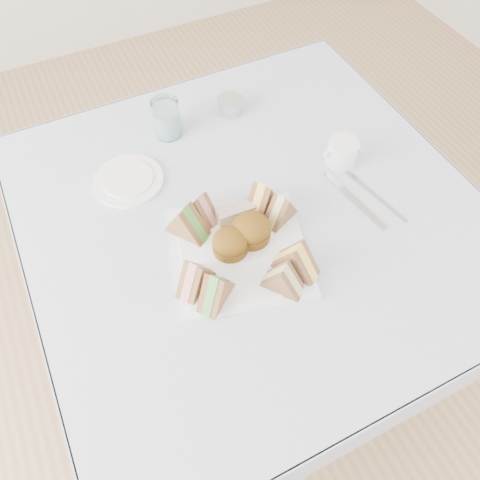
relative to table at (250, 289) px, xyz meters
name	(u,v)px	position (x,y,z in m)	size (l,w,h in m)	color
floor	(249,339)	(0.00, 0.00, -0.37)	(4.00, 4.00, 0.00)	#9E7751
table	(250,289)	(0.00, 0.00, 0.00)	(0.90, 0.90, 0.74)	brown
tablecloth	(253,211)	(0.00, 0.00, 0.37)	(1.02, 1.02, 0.01)	silver
serving_plate	(240,252)	(-0.08, -0.09, 0.38)	(0.28, 0.28, 0.01)	white
sandwich_fl_a	(195,275)	(-0.20, -0.13, 0.43)	(0.09, 0.04, 0.08)	brown
sandwich_fl_b	(215,288)	(-0.17, -0.17, 0.43)	(0.09, 0.04, 0.08)	brown
sandwich_fr_a	(297,258)	(0.00, -0.18, 0.43)	(0.10, 0.05, 0.09)	brown
sandwich_fr_b	(283,277)	(-0.04, -0.21, 0.43)	(0.09, 0.04, 0.08)	brown
sandwich_bl_a	(187,220)	(-0.16, 0.00, 0.43)	(0.10, 0.05, 0.09)	brown
sandwich_bl_b	(201,207)	(-0.12, 0.03, 0.42)	(0.08, 0.04, 0.07)	brown
sandwich_br_a	(281,208)	(0.04, -0.05, 0.43)	(0.09, 0.04, 0.08)	brown
sandwich_br_b	(261,197)	(0.01, -0.01, 0.43)	(0.09, 0.04, 0.08)	brown
scone_left	(230,243)	(-0.10, -0.08, 0.41)	(0.08, 0.08, 0.05)	brown
scone_right	(251,229)	(-0.04, -0.07, 0.42)	(0.08, 0.08, 0.06)	brown
pastry_slice	(235,213)	(-0.05, -0.01, 0.41)	(0.08, 0.03, 0.04)	beige
side_plate	(128,180)	(-0.23, 0.21, 0.38)	(0.17, 0.17, 0.01)	white
water_glass	(166,118)	(-0.08, 0.33, 0.43)	(0.07, 0.07, 0.10)	white
tea_strainer	(230,106)	(0.10, 0.33, 0.40)	(0.07, 0.07, 0.04)	silver
knife	(354,200)	(0.22, -0.08, 0.38)	(0.02, 0.21, 0.00)	silver
fork	(380,200)	(0.28, -0.10, 0.38)	(0.01, 0.16, 0.00)	silver
creamer_jug	(342,152)	(0.26, 0.04, 0.41)	(0.07, 0.07, 0.06)	white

